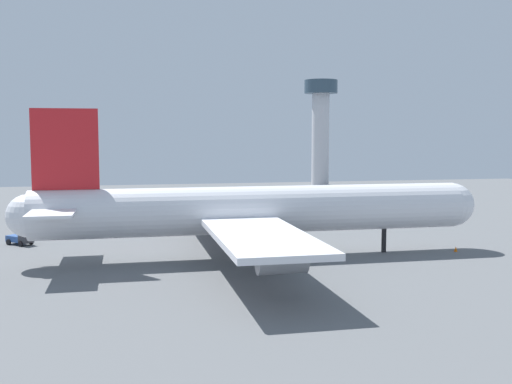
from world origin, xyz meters
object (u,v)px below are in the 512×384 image
Objects in this scene: baggage_tug at (156,217)px; maintenance_van at (21,239)px; control_tower at (321,122)px; pushback_tractor at (263,215)px; cargo_airplane at (254,211)px; safety_cone_nose at (456,249)px.

maintenance_van is at bearing -136.78° from baggage_tug.
control_tower is (81.87, 100.35, 20.78)m from maintenance_van.
pushback_tractor is at bearing -6.08° from baggage_tug.
cargo_airplane is 1.83× the size of control_tower.
pushback_tractor is 7.06× the size of safety_cone_nose.
cargo_airplane is 14.46× the size of maintenance_van.
baggage_tug is 0.89× the size of maintenance_van.
cargo_airplane reaches higher than pushback_tractor.
pushback_tractor is 0.15× the size of control_tower.
pushback_tractor is 1.32× the size of baggage_tug.
baggage_tug is 57.28m from safety_cone_nose.
safety_cone_nose is at bearing -16.91° from maintenance_van.
cargo_airplane is at bearing -72.78° from baggage_tug.
cargo_airplane is 30.43m from safety_cone_nose.
safety_cone_nose is 0.02× the size of control_tower.
maintenance_van is at bearing 163.09° from safety_cone_nose.
control_tower is (18.76, 119.53, 21.41)m from safety_cone_nose.
maintenance_van is 0.13× the size of control_tower.
baggage_tug is at bearing -126.96° from control_tower.
safety_cone_nose is at bearing -98.92° from control_tower.
maintenance_van is at bearing 152.74° from cargo_airplane.
cargo_airplane is 128.06m from control_tower.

